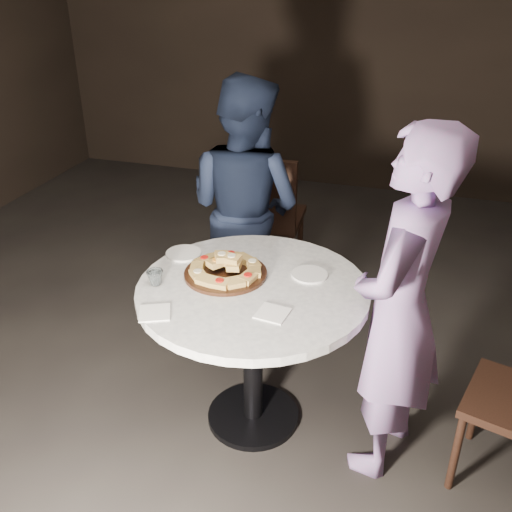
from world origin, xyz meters
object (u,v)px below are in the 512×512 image
Objects in this scene: chair_far at (265,213)px; diner_navy at (245,208)px; serving_board at (226,273)px; diner_teal at (399,311)px; water_glass at (155,278)px; table at (253,313)px; focaccia_pile at (226,266)px.

diner_navy reaches higher than chair_far.
diner_navy reaches higher than serving_board.
diner_navy is at bearing -118.79° from diner_teal.
water_glass is 1.01m from diner_navy.
focaccia_pile is at bearing 157.53° from table.
chair_far is at bearing 97.67° from serving_board.
diner_teal reaches higher than focaccia_pile.
water_glass is (-0.28, -0.18, 0.03)m from serving_board.
chair_far is at bearing 103.81° from table.
serving_board is at bearing -82.26° from diner_teal.
focaccia_pile is at bearing 120.35° from diner_navy.
diner_teal is at bearing 122.84° from chair_far.
table is 2.95× the size of serving_board.
focaccia_pile is 0.84m from diner_navy.
diner_teal reaches higher than chair_far.
water_glass is at bearing 102.49° from diner_navy.
focaccia_pile is (-0.15, 0.06, 0.19)m from table.
focaccia_pile is 0.33m from water_glass.
diner_teal is at bearing -2.74° from table.
table is 0.68m from diner_teal.
focaccia_pile is (0.00, 0.00, 0.04)m from serving_board.
focaccia_pile is 4.59× the size of water_glass.
serving_board is 0.04m from focaccia_pile.
serving_board is 0.25× the size of diner_navy.
table is at bearing 128.66° from diner_navy.
diner_teal is (0.81, -0.09, -0.03)m from focaccia_pile.
diner_navy is at bearing 110.31° from table.
diner_teal reaches higher than diner_navy.
diner_navy is 0.97× the size of diner_teal.
table is 1.15× the size of chair_far.
diner_navy reaches higher than water_glass.
diner_teal is at bearing -6.38° from serving_board.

